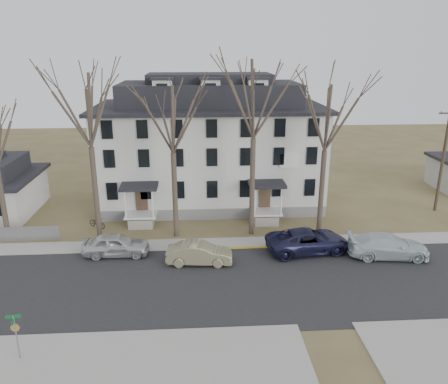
{
  "coord_description": "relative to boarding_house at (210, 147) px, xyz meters",
  "views": [
    {
      "loc": [
        -3.2,
        -22.26,
        14.27
      ],
      "look_at": [
        -1.25,
        9.0,
        3.85
      ],
      "focal_mm": 35.0,
      "sensor_mm": 36.0,
      "label": 1
    }
  ],
  "objects": [
    {
      "name": "utility_pole_far",
      "position": [
        20.5,
        -3.95,
        -0.47
      ],
      "size": [
        2.0,
        0.28,
        9.5
      ],
      "color": "#3D3023",
      "rests_on": "ground"
    },
    {
      "name": "ground",
      "position": [
        2.0,
        -17.95,
        -5.38
      ],
      "size": [
        120.0,
        120.0,
        0.0
      ],
      "primitive_type": "plane",
      "color": "brown",
      "rests_on": "ground"
    },
    {
      "name": "car_navy",
      "position": [
        6.69,
        -11.64,
        -4.54
      ],
      "size": [
        6.35,
        3.53,
        1.68
      ],
      "primitive_type": "imported",
      "rotation": [
        0.0,
        0.0,
        1.7
      ],
      "color": "#1D1E3F",
      "rests_on": "ground"
    },
    {
      "name": "car_silver",
      "position": [
        -7.15,
        -11.36,
        -4.58
      ],
      "size": [
        4.74,
        1.95,
        1.61
      ],
      "primitive_type": "imported",
      "rotation": [
        0.0,
        0.0,
        1.56
      ],
      "color": "silver",
      "rests_on": "ground"
    },
    {
      "name": "car_white",
      "position": [
        12.19,
        -12.81,
        -4.55
      ],
      "size": [
        5.89,
        2.89,
        1.65
      ],
      "primitive_type": "imported",
      "rotation": [
        0.0,
        0.0,
        1.47
      ],
      "color": "silver",
      "rests_on": "ground"
    },
    {
      "name": "bicycle_left",
      "position": [
        -9.61,
        -6.17,
        -4.94
      ],
      "size": [
        1.72,
        1.39,
        0.88
      ],
      "primitive_type": "imported",
      "rotation": [
        0.0,
        0.0,
        1.01
      ],
      "color": "black",
      "rests_on": "ground"
    },
    {
      "name": "tree_mid_right",
      "position": [
        8.5,
        -8.15,
        4.22
      ],
      "size": [
        7.8,
        7.8,
        12.74
      ],
      "color": "#473B31",
      "rests_on": "ground"
    },
    {
      "name": "far_sidewalk",
      "position": [
        2.0,
        -9.95,
        -5.38
      ],
      "size": [
        120.0,
        2.0,
        0.08
      ],
      "primitive_type": "cube",
      "color": "#A09F97",
      "rests_on": "ground"
    },
    {
      "name": "main_road",
      "position": [
        2.0,
        -15.95,
        -5.38
      ],
      "size": [
        120.0,
        10.0,
        0.04
      ],
      "primitive_type": "cube",
      "color": "#27272A",
      "rests_on": "ground"
    },
    {
      "name": "yellow_curb",
      "position": [
        7.0,
        -10.85,
        -5.38
      ],
      "size": [
        14.0,
        0.25,
        0.06
      ],
      "primitive_type": "cube",
      "color": "gold",
      "rests_on": "ground"
    },
    {
      "name": "car_tan",
      "position": [
        -1.2,
        -12.99,
        -4.64
      ],
      "size": [
        4.62,
        1.89,
        1.49
      ],
      "primitive_type": "imported",
      "rotation": [
        0.0,
        0.0,
        1.5
      ],
      "color": "gray",
      "rests_on": "ground"
    },
    {
      "name": "tree_center",
      "position": [
        3.0,
        -8.15,
        5.71
      ],
      "size": [
        9.0,
        9.0,
        14.7
      ],
      "color": "#473B31",
      "rests_on": "ground"
    },
    {
      "name": "boarding_house",
      "position": [
        0.0,
        0.0,
        0.0
      ],
      "size": [
        20.8,
        12.36,
        12.05
      ],
      "color": "slate",
      "rests_on": "ground"
    },
    {
      "name": "tree_mid_left",
      "position": [
        -3.0,
        -8.15,
        4.22
      ],
      "size": [
        7.8,
        7.8,
        12.74
      ],
      "color": "#473B31",
      "rests_on": "ground"
    },
    {
      "name": "tree_far_left",
      "position": [
        -9.0,
        -8.15,
        4.96
      ],
      "size": [
        8.4,
        8.4,
        13.72
      ],
      "color": "#473B31",
      "rests_on": "ground"
    },
    {
      "name": "street_sign",
      "position": [
        -9.9,
        -22.25,
        -3.73
      ],
      "size": [
        0.7,
        0.7,
        2.47
      ],
      "rotation": [
        0.0,
        0.0,
        0.11
      ],
      "color": "gray",
      "rests_on": "ground"
    },
    {
      "name": "near_sidewalk_left",
      "position": [
        -6.0,
        -22.95,
        -5.38
      ],
      "size": [
        20.0,
        5.0,
        0.08
      ],
      "primitive_type": "cube",
      "color": "#A09F97",
      "rests_on": "ground"
    }
  ]
}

